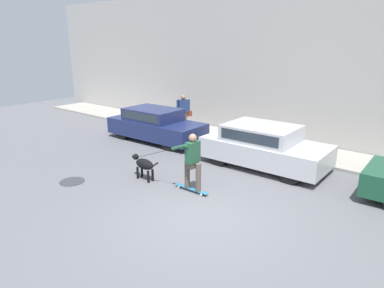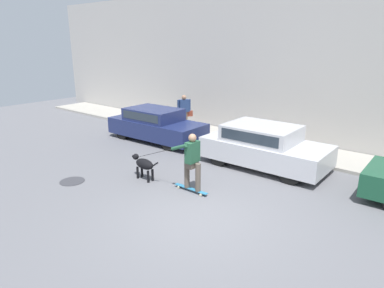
% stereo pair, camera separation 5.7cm
% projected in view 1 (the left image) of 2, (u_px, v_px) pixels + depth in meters
% --- Properties ---
extents(ground_plane, '(36.00, 36.00, 0.00)m').
position_uv_depth(ground_plane, '(201.00, 217.00, 7.85)').
color(ground_plane, slate).
extents(back_wall, '(32.00, 0.30, 5.99)m').
position_uv_depth(back_wall, '(323.00, 66.00, 12.34)').
color(back_wall, '#B2ADA8').
rests_on(back_wall, ground_plane).
extents(sidewalk_curb, '(30.00, 2.06, 0.10)m').
position_uv_depth(sidewalk_curb, '(303.00, 152.00, 12.30)').
color(sidewalk_curb, '#A39E93').
rests_on(sidewalk_curb, ground_plane).
extents(parked_car_0, '(4.10, 1.77, 1.29)m').
position_uv_depth(parked_car_0, '(156.00, 125.00, 13.77)').
color(parked_car_0, black).
rests_on(parked_car_0, ground_plane).
extents(parked_car_1, '(3.93, 1.89, 1.34)m').
position_uv_depth(parked_car_1, '(264.00, 146.00, 10.85)').
color(parked_car_1, black).
rests_on(parked_car_1, ground_plane).
extents(dog, '(1.10, 0.33, 0.70)m').
position_uv_depth(dog, '(144.00, 164.00, 9.85)').
color(dog, black).
rests_on(dog, ground_plane).
extents(skateboarder, '(2.48, 0.59, 1.61)m').
position_uv_depth(skateboarder, '(192.00, 160.00, 8.89)').
color(skateboarder, beige).
rests_on(skateboarder, ground_plane).
extents(pedestrian_with_bag, '(0.44, 0.65, 1.50)m').
position_uv_depth(pedestrian_with_bag, '(184.00, 110.00, 15.25)').
color(pedestrian_with_bag, brown).
rests_on(pedestrian_with_bag, sidewalk_curb).
extents(manhole_cover, '(0.70, 0.70, 0.01)m').
position_uv_depth(manhole_cover, '(72.00, 182.00, 9.81)').
color(manhole_cover, '#38383D').
rests_on(manhole_cover, ground_plane).
extents(fire_hydrant, '(0.18, 0.18, 0.73)m').
position_uv_depth(fire_hydrant, '(221.00, 138.00, 12.87)').
color(fire_hydrant, '#4C5156').
rests_on(fire_hydrant, ground_plane).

